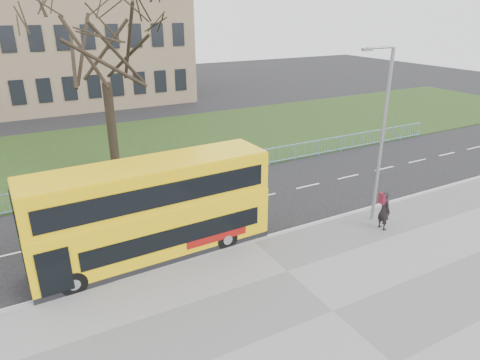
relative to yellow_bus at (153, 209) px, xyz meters
name	(u,v)px	position (x,y,z in m)	size (l,w,h in m)	color
ground	(236,228)	(3.94, 0.47, -2.11)	(120.00, 120.00, 0.00)	black
pavement	(333,312)	(3.94, -6.28, -2.05)	(80.00, 10.50, 0.12)	slate
kerb	(253,242)	(3.94, -1.08, -2.04)	(80.00, 0.20, 0.14)	gray
grass_verge	(143,146)	(3.94, 14.77, -2.07)	(80.00, 15.40, 0.08)	#1B3212
guard_railing	(182,173)	(3.94, 7.07, -1.56)	(40.00, 0.12, 1.10)	#80B1E4
bare_tree	(104,64)	(0.94, 10.47, 4.37)	(8.96, 8.96, 12.81)	black
civic_building	(29,34)	(-1.06, 35.47, 4.89)	(30.00, 15.00, 14.00)	#826C52
yellow_bus	(153,209)	(0.00, 0.00, 0.00)	(9.47, 2.54, 3.94)	yellow
pedestrian	(384,210)	(9.65, -2.89, -1.10)	(0.65, 0.43, 1.79)	black
street_lamp	(381,131)	(9.84, -1.97, 2.31)	(1.67, 0.27, 7.85)	gray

